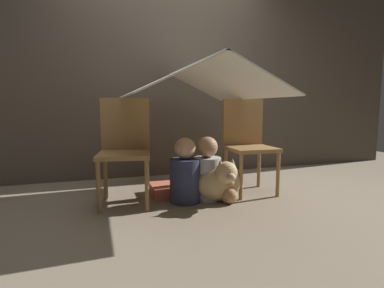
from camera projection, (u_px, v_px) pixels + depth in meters
name	position (u px, v px, depth m)	size (l,w,h in m)	color
ground_plane	(198.00, 204.00, 2.66)	(8.80, 8.80, 0.00)	gray
wall_back	(165.00, 75.00, 3.69)	(7.00, 0.05, 2.50)	#4C4238
chair_left	(125.00, 145.00, 2.65)	(0.51, 0.51, 0.94)	olive
chair_right	(248.00, 141.00, 3.03)	(0.46, 0.46, 0.94)	olive
sheet_canopy	(192.00, 81.00, 2.69)	(1.24, 1.55, 0.30)	silver
person_front	(185.00, 174.00, 2.69)	(0.28, 0.28, 0.59)	#2D3351
person_second	(207.00, 172.00, 2.77)	(0.26, 0.26, 0.59)	#B2B2B7
dog	(220.00, 181.00, 2.70)	(0.43, 0.42, 0.42)	tan
floor_cushion	(175.00, 189.00, 2.95)	(0.47, 0.37, 0.10)	#CC664C
plush_toy	(229.00, 193.00, 2.66)	(0.15, 0.15, 0.24)	tan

